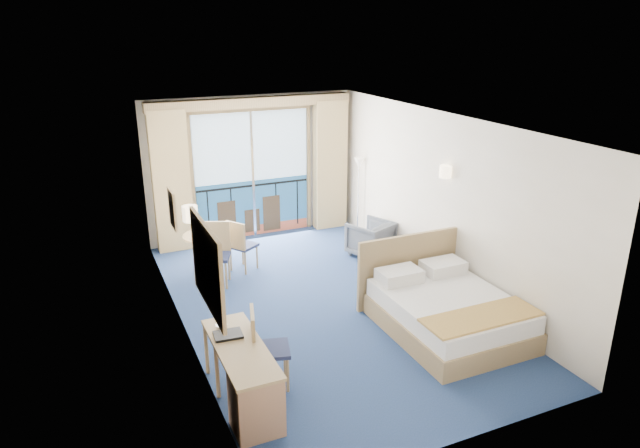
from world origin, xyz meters
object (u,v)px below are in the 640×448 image
(table_chair_a, at_px, (240,243))
(table_chair_b, at_px, (216,250))
(armchair, at_px, (371,238))
(desk, at_px, (253,392))
(floor_lamp, at_px, (359,177))
(nightstand, at_px, (424,268))
(desk_chair, at_px, (264,344))
(round_table, at_px, (205,244))
(bed, at_px, (446,310))

(table_chair_a, bearing_deg, table_chair_b, 86.11)
(armchair, bearing_deg, desk, 23.97)
(floor_lamp, distance_m, table_chair_b, 3.34)
(nightstand, bearing_deg, floor_lamp, 87.84)
(armchair, distance_m, table_chair_b, 2.79)
(desk, height_order, desk_chair, desk_chair)
(nightstand, bearing_deg, round_table, 148.54)
(bed, distance_m, desk_chair, 2.65)
(desk_chair, bearing_deg, nightstand, -48.61)
(bed, relative_size, armchair, 2.89)
(desk_chair, bearing_deg, desk, 166.47)
(armchair, height_order, floor_lamp, floor_lamp)
(floor_lamp, height_order, table_chair_a, floor_lamp)
(desk, bearing_deg, bed, 15.06)
(desk, height_order, table_chair_a, table_chair_a)
(table_chair_a, bearing_deg, nightstand, -156.40)
(armchair, distance_m, desk_chair, 4.20)
(nightstand, bearing_deg, armchair, 99.28)
(floor_lamp, relative_size, table_chair_a, 1.70)
(desk_chair, relative_size, round_table, 1.34)
(desk, bearing_deg, floor_lamp, 51.97)
(armchair, relative_size, round_table, 0.97)
(table_chair_a, height_order, table_chair_b, table_chair_b)
(desk, bearing_deg, table_chair_b, 81.53)
(floor_lamp, bearing_deg, bed, -99.92)
(armchair, bearing_deg, table_chair_b, -22.75)
(round_table, height_order, table_chair_a, table_chair_a)
(bed, bearing_deg, table_chair_a, 123.17)
(nightstand, relative_size, desk, 0.34)
(desk, bearing_deg, desk_chair, 61.36)
(desk, bearing_deg, round_table, 83.46)
(desk_chair, bearing_deg, round_table, 12.70)
(nightstand, relative_size, round_table, 0.71)
(bed, distance_m, table_chair_b, 3.66)
(desk_chair, distance_m, round_table, 3.46)
(desk, xyz_separation_m, table_chair_a, (0.99, 3.79, 0.12))
(bed, relative_size, nightstand, 3.97)
(nightstand, distance_m, floor_lamp, 2.62)
(nightstand, bearing_deg, desk, -148.44)
(round_table, bearing_deg, table_chair_a, -25.50)
(nightstand, bearing_deg, desk_chair, -153.72)
(bed, xyz_separation_m, desk_chair, (-2.63, -0.21, 0.24))
(desk, relative_size, table_chair_a, 1.64)
(round_table, bearing_deg, nightstand, -31.46)
(round_table, bearing_deg, table_chair_b, -83.27)
(nightstand, xyz_separation_m, desk, (-3.53, -2.17, 0.13))
(bed, distance_m, desk, 3.05)
(bed, relative_size, desk, 1.37)
(table_chair_b, bearing_deg, table_chair_a, 52.63)
(floor_lamp, relative_size, desk, 1.03)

